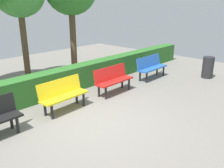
{
  "coord_description": "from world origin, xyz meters",
  "views": [
    {
      "loc": [
        3.72,
        4.12,
        2.82
      ],
      "look_at": [
        -1.2,
        -0.44,
        0.55
      ],
      "focal_mm": 38.72,
      "sensor_mm": 36.0,
      "label": 1
    }
  ],
  "objects_px": {
    "bench_yellow": "(63,94)",
    "trash_bin": "(208,67)",
    "bench_blue": "(151,66)",
    "bench_red": "(113,79)"
  },
  "relations": [
    {
      "from": "bench_red",
      "to": "trash_bin",
      "type": "xyz_separation_m",
      "value": [
        -3.76,
        1.59,
        -0.06
      ]
    },
    {
      "from": "trash_bin",
      "to": "bench_red",
      "type": "bearing_deg",
      "value": -22.92
    },
    {
      "from": "bench_blue",
      "to": "bench_yellow",
      "type": "xyz_separation_m",
      "value": [
        4.12,
        -0.06,
        -0.0
      ]
    },
    {
      "from": "bench_red",
      "to": "bench_blue",
      "type": "bearing_deg",
      "value": 179.93
    },
    {
      "from": "bench_blue",
      "to": "bench_red",
      "type": "height_order",
      "value": "same"
    },
    {
      "from": "bench_red",
      "to": "bench_yellow",
      "type": "height_order",
      "value": "same"
    },
    {
      "from": "trash_bin",
      "to": "bench_yellow",
      "type": "bearing_deg",
      "value": -16.37
    },
    {
      "from": "bench_yellow",
      "to": "trash_bin",
      "type": "relative_size",
      "value": 1.69
    },
    {
      "from": "bench_yellow",
      "to": "bench_blue",
      "type": "bearing_deg",
      "value": 176.84
    },
    {
      "from": "trash_bin",
      "to": "bench_blue",
      "type": "bearing_deg",
      "value": -45.82
    }
  ]
}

